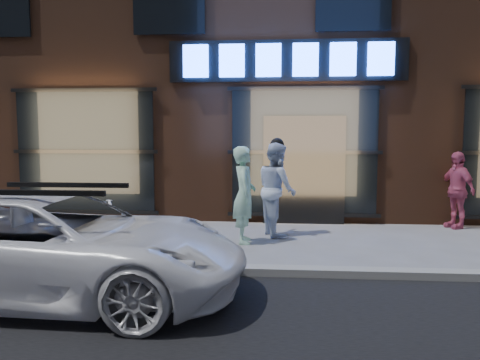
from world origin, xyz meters
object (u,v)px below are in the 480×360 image
Objects in this scene: man_cap at (277,189)px; man_bowtie at (244,195)px; passerby at (457,190)px; white_suv at (55,246)px.

man_bowtie is at bearing 121.50° from man_cap.
passerby reaches higher than white_suv.
passerby is at bearing -74.60° from man_bowtie.
man_cap is 4.69m from white_suv.
man_bowtie reaches higher than passerby.
passerby is (4.41, 1.73, -0.07)m from man_bowtie.
passerby is at bearing -94.62° from man_cap.
man_bowtie is at bearing -90.36° from passerby.
man_cap reaches higher than white_suv.
man_bowtie is 0.94m from man_cap.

